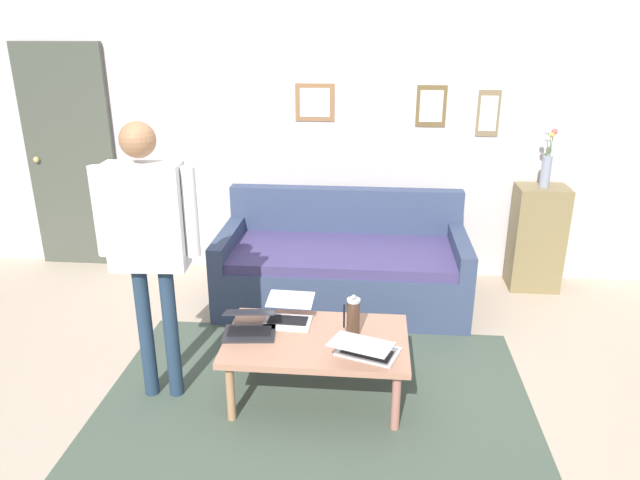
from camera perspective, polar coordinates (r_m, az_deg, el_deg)
name	(u,v)px	position (r m, az deg, el deg)	size (l,w,h in m)	color
ground_plane	(304,408)	(3.69, -1.59, -16.05)	(7.68, 7.68, 0.00)	#BAA58E
area_rug	(315,405)	(3.71, -0.47, -15.81)	(2.64, 1.94, 0.01)	#475447
back_wall	(332,125)	(5.23, 1.16, 11.10)	(7.04, 0.11, 2.70)	silver
interior_door	(71,159)	(5.88, -23.10, 7.29)	(0.82, 0.09, 2.05)	#494E42
couch	(342,267)	(4.83, 2.20, -2.69)	(1.98, 0.95, 0.88)	#364361
coffee_table	(317,344)	(3.59, -0.32, -10.08)	(1.10, 0.69, 0.42)	tan
laptop_left	(289,314)	(3.74, -3.09, -7.23)	(0.31, 0.33, 0.13)	silver
laptop_center	(366,349)	(3.37, 4.47, -10.55)	(0.43, 0.43, 0.13)	silver
laptop_right	(249,326)	(3.63, -6.89, -8.31)	(0.34, 0.31, 0.14)	#28282D
french_press	(353,316)	(3.55, 3.25, -7.44)	(0.10, 0.08, 0.26)	#4C3323
side_shelf	(537,238)	(5.37, 20.37, 0.18)	(0.42, 0.32, 0.91)	olive
flower_vase	(547,165)	(5.20, 21.22, 6.85)	(0.10, 0.08, 0.48)	#8C96A9
person_standing	(147,230)	(3.45, -16.47, 0.93)	(0.60, 0.22, 1.71)	#243950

